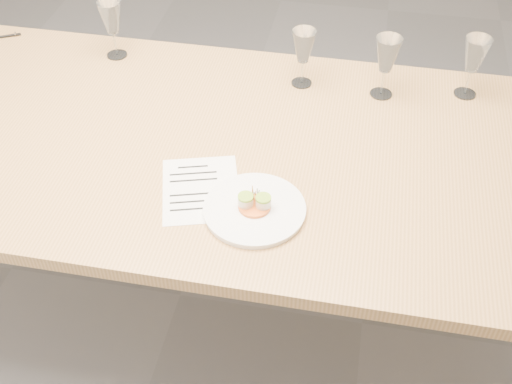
% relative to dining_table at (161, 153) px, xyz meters
% --- Properties ---
extents(ground, '(7.00, 7.00, 0.00)m').
position_rel_dining_table_xyz_m(ground, '(0.00, 0.00, -0.68)').
color(ground, slate).
rests_on(ground, ground).
extents(dining_table, '(2.40, 1.00, 0.75)m').
position_rel_dining_table_xyz_m(dining_table, '(0.00, 0.00, 0.00)').
color(dining_table, tan).
rests_on(dining_table, ground).
extents(dinner_plate, '(0.26, 0.26, 0.07)m').
position_rel_dining_table_xyz_m(dinner_plate, '(0.33, -0.25, 0.08)').
color(dinner_plate, white).
rests_on(dinner_plate, dining_table).
extents(recipe_sheet, '(0.26, 0.30, 0.00)m').
position_rel_dining_table_xyz_m(recipe_sheet, '(0.18, -0.20, 0.07)').
color(recipe_sheet, white).
rests_on(recipe_sheet, dining_table).
extents(ballpoint_pen, '(0.11, 0.07, 0.01)m').
position_rel_dining_table_xyz_m(ballpoint_pen, '(-0.69, 0.42, 0.07)').
color(ballpoint_pen, black).
rests_on(ballpoint_pen, dining_table).
extents(wine_glass_0, '(0.08, 0.08, 0.19)m').
position_rel_dining_table_xyz_m(wine_glass_0, '(-0.26, 0.38, 0.20)').
color(wine_glass_0, white).
rests_on(wine_glass_0, dining_table).
extents(wine_glass_1, '(0.07, 0.07, 0.19)m').
position_rel_dining_table_xyz_m(wine_glass_1, '(0.37, 0.33, 0.20)').
color(wine_glass_1, white).
rests_on(wine_glass_1, dining_table).
extents(wine_glass_2, '(0.08, 0.08, 0.20)m').
position_rel_dining_table_xyz_m(wine_glass_2, '(0.62, 0.32, 0.20)').
color(wine_glass_2, white).
rests_on(wine_glass_2, dining_table).
extents(wine_glass_3, '(0.08, 0.08, 0.19)m').
position_rel_dining_table_xyz_m(wine_glass_3, '(0.87, 0.37, 0.20)').
color(wine_glass_3, white).
rests_on(wine_glass_3, dining_table).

